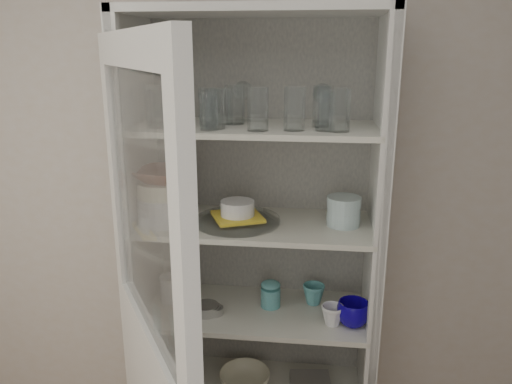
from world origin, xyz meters
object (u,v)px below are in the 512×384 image
Objects in this scene: goblet_0 at (173,99)px; tin_box at (310,383)px; mug_blue at (353,313)px; cream_dish at (245,379)px; white_canister at (171,288)px; goblet_1 at (243,99)px; yellow_trivet at (238,217)px; cream_bowl at (162,189)px; mug_white at (332,315)px; measuring_cups at (206,309)px; teal_jar at (271,296)px; plate_stack_front at (163,209)px; pantry_cabinet at (258,285)px; glass_platter at (238,220)px; white_ramekin at (238,208)px; terracotta_bowl at (161,175)px; goblet_2 at (322,101)px; grey_bowl_stack at (344,211)px; goblet_3 at (321,103)px; plate_stack_back at (172,205)px; mug_teal at (314,294)px.

goblet_0 reaches higher than tin_box.
mug_blue is 0.63m from cream_dish.
goblet_1 is at bearing 14.44° from white_canister.
white_canister is at bearing 170.61° from yellow_trivet.
cream_bowl is 0.86m from mug_white.
cream_dish is (0.15, 0.07, -0.38)m from measuring_cups.
teal_jar is at bearing -34.37° from goblet_1.
measuring_cups is 0.46× the size of cream_dish.
mug_blue is 0.58× the size of cream_dish.
pantry_cabinet is at bearing 18.12° from plate_stack_front.
white_ramekin is (0.00, 0.00, 0.05)m from glass_platter.
goblet_0 is 1.40m from tin_box.
white_canister is at bearing 179.04° from tin_box.
measuring_cups is at bearing -5.15° from terracotta_bowl.
cream_dish is at bearing -124.66° from pantry_cabinet.
cream_bowl is (-0.38, -0.12, 0.46)m from pantry_cabinet.
goblet_2 is 0.87m from mug_white.
measuring_cups reaches higher than tin_box.
plate_stack_front is 0.31m from glass_platter.
terracotta_bowl reaches higher than yellow_trivet.
grey_bowl_stack is 1.31× the size of teal_jar.
goblet_3 is (0.25, 0.05, 0.80)m from pantry_cabinet.
goblet_0 is 1.69× the size of measuring_cups.
terracotta_bowl is at bearing -173.86° from glass_platter.
measuring_cups is (0.17, -0.02, -0.44)m from plate_stack_front.
tin_box is (0.63, -0.01, -0.43)m from white_canister.
goblet_0 is 0.46m from plate_stack_back.
glass_platter is (-0.01, -0.13, -0.48)m from goblet_1.
mug_white is at bearing -26.71° from pantry_cabinet.
mug_blue reaches higher than teal_jar.
white_canister reaches higher than teal_jar.
white_ramekin is 0.46m from measuring_cups.
white_canister is (-0.74, 0.03, -0.40)m from grey_bowl_stack.
goblet_0 is 0.99× the size of tin_box.
pantry_cabinet is 0.65m from terracotta_bowl.
mug_teal is 0.94× the size of teal_jar.
goblet_1 is 1.28× the size of white_ramekin.
goblet_3 is (0.61, 0.00, -0.01)m from goblet_0.
goblet_2 reaches higher than measuring_cups.
goblet_3 is 0.69× the size of cream_dish.
goblet_0 is 1.16m from mug_blue.
measuring_cups is at bearing -42.25° from plate_stack_back.
plate_stack_front is at bearing -169.69° from teal_jar.
cream_bowl is 2.07× the size of mug_teal.
goblet_1 reaches higher than mug_teal.
glass_platter reaches higher than measuring_cups.
grey_bowl_stack reaches higher than yellow_trivet.
goblet_0 is 0.30m from goblet_1.
glass_platter is at bearing 6.14° from terracotta_bowl.
plate_stack_back is 0.75m from grey_bowl_stack.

